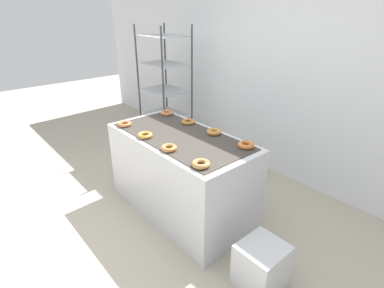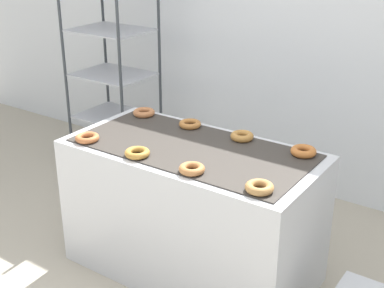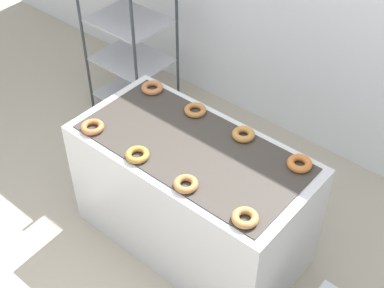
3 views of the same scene
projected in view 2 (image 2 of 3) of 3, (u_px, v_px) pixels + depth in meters
The scene contains 11 objects.
wall_back at pixel (301, 21), 4.11m from camera, with size 8.00×0.05×2.80m.
fryer_machine at pixel (192, 211), 3.35m from camera, with size 1.54×0.78×0.87m.
baking_rack_cart at pixel (113, 75), 4.49m from camera, with size 0.64×0.52×1.81m.
donut_near_left at pixel (87, 138), 3.27m from camera, with size 0.15×0.15×0.04m, color #BD6939.
donut_near_midleft at pixel (137, 153), 3.06m from camera, with size 0.15×0.15×0.04m, color #B27D33.
donut_near_midright at pixel (192, 169), 2.86m from camera, with size 0.14×0.14×0.04m, color #B2723E.
donut_near_right at pixel (259, 187), 2.66m from camera, with size 0.15×0.15×0.04m, color #AD7A43.
donut_far_left at pixel (144, 113), 3.69m from camera, with size 0.15×0.15×0.04m, color #AD683D.
donut_far_midleft at pixel (190, 124), 3.49m from camera, with size 0.15×0.15×0.04m, color #A96B32.
donut_far_midright at pixel (242, 136), 3.28m from camera, with size 0.14×0.14×0.04m, color #AF7838.
donut_far_right at pixel (303, 151), 3.07m from camera, with size 0.15×0.15×0.04m, color #BE6B2F.
Camera 2 is at (1.65, -1.77, 2.13)m, focal length 50.00 mm.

